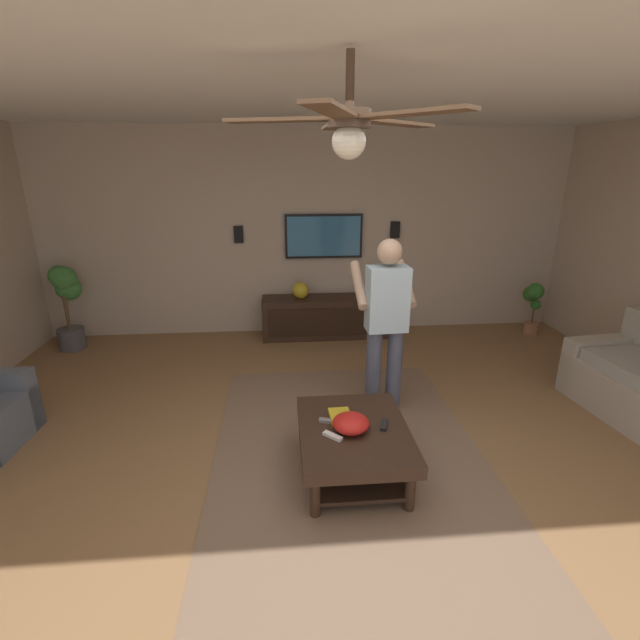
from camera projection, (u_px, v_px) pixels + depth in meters
The scene contains 19 objects.
ground_plane at pixel (340, 490), 3.23m from camera, with size 8.48×8.48×0.00m, color olive.
wall_back_tv at pixel (308, 233), 6.05m from camera, with size 0.10×7.26×2.73m, color #BCA893.
ceiling_slab at pixel (347, 54), 2.33m from camera, with size 7.01×7.26×0.10m, color white.
area_rug at pixel (349, 456), 3.60m from camera, with size 3.17×2.16×0.01m, color #7A604C.
coffee_table at pixel (354, 440), 3.32m from camera, with size 1.00×0.80×0.40m.
media_console at pixel (325, 317), 6.10m from camera, with size 0.45×1.70×0.55m.
tv at pixel (324, 236), 5.98m from camera, with size 0.05×1.04×0.58m.
person_standing at pixel (386, 317), 4.02m from camera, with size 0.55×0.55×1.64m.
potted_plant_tall at pixel (67, 298), 5.60m from camera, with size 0.43×0.34×1.07m.
potted_plant_short at pixel (533, 301), 6.13m from camera, with size 0.31×0.24×0.73m.
bowl at pixel (351, 423), 3.22m from camera, with size 0.27×0.27×0.12m, color red.
remote_white at pixel (333, 436), 3.16m from camera, with size 0.15×0.04×0.02m, color white.
remote_black at pixel (384, 425), 3.30m from camera, with size 0.15×0.04×0.02m, color black.
remote_grey at pixel (329, 421), 3.34m from camera, with size 0.15×0.04×0.02m, color slate.
book at pixel (340, 417), 3.39m from camera, with size 0.22×0.16×0.04m, color gold.
vase_round at pixel (301, 290), 5.94m from camera, with size 0.22×0.22×0.22m, color gold.
wall_speaker_left at pixel (395, 230), 6.05m from camera, with size 0.06×0.12×0.22m, color black.
wall_speaker_right at pixel (239, 234), 5.89m from camera, with size 0.06×0.12×0.22m, color black.
ceiling_fan at pixel (350, 125), 2.06m from camera, with size 1.19×1.10×0.46m.
Camera 1 is at (-2.64, 0.38, 2.21)m, focal length 25.06 mm.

